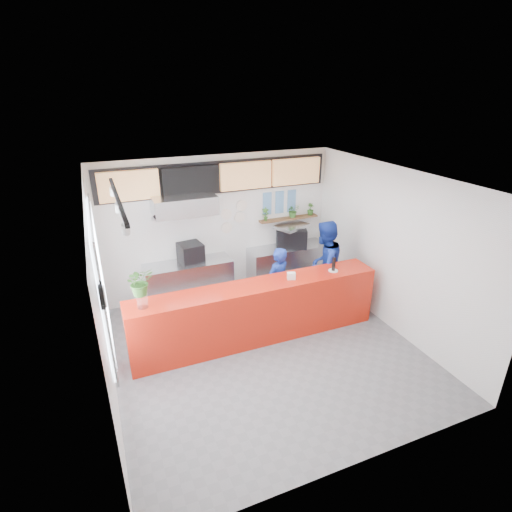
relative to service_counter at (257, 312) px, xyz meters
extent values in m
plane|color=slate|center=(0.00, -0.40, -0.55)|extent=(5.00, 5.00, 0.00)
plane|color=silver|center=(0.00, -0.40, 2.45)|extent=(5.00, 5.00, 0.00)
plane|color=white|center=(0.00, 2.10, 0.95)|extent=(5.00, 0.00, 5.00)
plane|color=white|center=(-2.50, -0.40, 0.95)|extent=(0.00, 5.00, 5.00)
plane|color=white|center=(2.50, -0.40, 0.95)|extent=(0.00, 5.00, 5.00)
cube|color=red|center=(0.00, 0.00, 0.00)|extent=(4.50, 0.60, 1.10)
cube|color=beige|center=(0.00, 2.09, 2.05)|extent=(5.00, 0.02, 0.80)
cube|color=#B2B5BA|center=(-0.80, 1.80, -0.10)|extent=(1.80, 0.60, 0.90)
cube|color=black|center=(-0.73, 1.80, 0.55)|extent=(0.51, 0.51, 0.41)
cube|color=#B2B5BA|center=(-0.80, 1.75, 1.60)|extent=(1.20, 0.70, 0.35)
cube|color=#B2B5BA|center=(-0.80, 1.75, 1.40)|extent=(1.20, 0.69, 0.31)
cube|color=#B2B5BA|center=(1.50, 1.80, -0.10)|extent=(1.80, 0.60, 0.90)
cube|color=black|center=(1.58, 1.80, 0.56)|extent=(0.80, 0.69, 0.43)
cube|color=#AEB1B5|center=(1.58, 1.80, 0.83)|extent=(0.85, 0.73, 0.07)
cube|color=brown|center=(1.60, 2.00, 0.95)|extent=(1.40, 0.18, 0.04)
cube|color=tan|center=(-1.75, 1.98, 2.00)|extent=(1.10, 0.10, 0.55)
cube|color=black|center=(-0.59, 1.98, 2.00)|extent=(1.10, 0.10, 0.55)
cube|color=tan|center=(0.57, 1.98, 2.00)|extent=(1.10, 0.10, 0.55)
cube|color=tan|center=(1.73, 1.98, 2.00)|extent=(1.10, 0.10, 0.55)
cube|color=black|center=(0.00, 2.06, 2.00)|extent=(4.80, 0.04, 0.65)
cube|color=silver|center=(-2.47, -0.10, 1.15)|extent=(0.04, 2.20, 1.90)
cube|color=#B2B5BA|center=(-2.45, -0.10, 1.15)|extent=(0.03, 2.30, 2.00)
cylinder|color=black|center=(-2.46, -1.30, 1.50)|extent=(0.05, 0.30, 0.30)
cylinder|color=white|center=(-2.43, -1.30, 1.50)|extent=(0.02, 0.26, 0.26)
cube|color=black|center=(-2.10, -0.40, 2.39)|extent=(0.05, 2.40, 0.04)
cylinder|color=silver|center=(0.15, 2.07, 1.20)|extent=(0.24, 0.03, 0.24)
cylinder|color=silver|center=(0.45, 2.07, 1.10)|extent=(0.24, 0.03, 0.24)
cylinder|color=silver|center=(0.15, 2.07, 0.90)|extent=(0.24, 0.03, 0.24)
cylinder|color=silver|center=(0.50, 2.07, 1.35)|extent=(0.24, 0.03, 0.24)
cube|color=#598CBF|center=(1.10, 2.08, 1.45)|extent=(0.20, 0.02, 0.25)
cube|color=#598CBF|center=(1.40, 2.08, 1.45)|extent=(0.20, 0.02, 0.25)
cube|color=#598CBF|center=(1.70, 2.08, 1.45)|extent=(0.20, 0.02, 0.25)
cube|color=#598CBF|center=(1.10, 2.08, 1.20)|extent=(0.20, 0.02, 0.25)
cube|color=#598CBF|center=(1.40, 2.08, 1.20)|extent=(0.20, 0.02, 0.25)
cube|color=#598CBF|center=(1.70, 2.08, 1.20)|extent=(0.20, 0.02, 0.25)
imported|color=navy|center=(0.63, 0.50, 0.20)|extent=(0.64, 0.54, 1.49)
imported|color=navy|center=(1.69, 0.58, 0.38)|extent=(1.11, 1.02, 1.85)
imported|color=#346322|center=(1.03, 2.00, 1.12)|extent=(0.18, 0.15, 0.29)
imported|color=#346322|center=(1.71, 2.00, 1.12)|extent=(0.29, 0.26, 0.30)
imported|color=#346322|center=(2.15, 2.00, 1.10)|extent=(0.16, 0.14, 0.27)
cylinder|color=silver|center=(-1.93, -0.03, 0.65)|extent=(0.19, 0.19, 0.20)
imported|color=#346322|center=(-1.93, -0.03, 0.99)|extent=(0.47, 0.43, 0.45)
cube|color=white|center=(0.63, -0.04, 0.61)|extent=(0.16, 0.13, 0.13)
cylinder|color=white|center=(1.51, -0.04, 0.56)|extent=(0.19, 0.19, 0.01)
cylinder|color=black|center=(1.51, -0.04, 0.69)|extent=(0.08, 0.08, 0.25)
camera|label=1|loc=(-2.36, -5.65, 3.72)|focal=28.00mm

